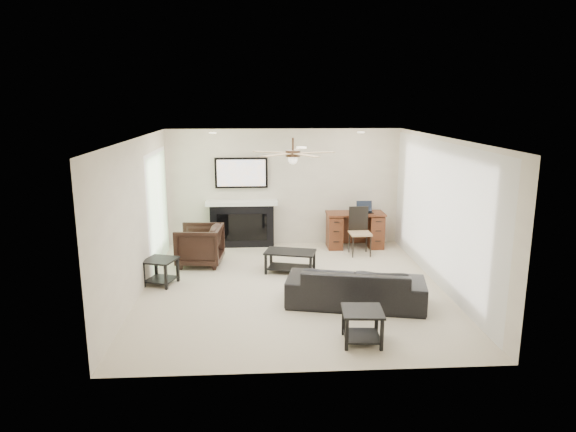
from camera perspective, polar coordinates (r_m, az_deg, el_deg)
The scene contains 10 objects.
room_shell at distance 8.37m, azimuth 1.82°, elevation 3.11°, with size 5.50×5.54×2.52m.
sofa at distance 7.99m, azimuth 7.51°, elevation -7.73°, with size 2.09×0.82×0.61m, color black.
armchair at distance 9.94m, azimuth -9.80°, elevation -3.23°, with size 0.82×0.84×0.77m, color black.
coffee_table at distance 9.42m, azimuth 0.25°, elevation -5.09°, with size 0.90×0.50×0.40m, color black.
end_table_near at distance 6.86m, azimuth 8.23°, elevation -12.03°, with size 0.52×0.52×0.45m, color black.
end_table_left at distance 9.07m, azimuth -13.95°, elevation -6.02°, with size 0.50×0.50×0.45m, color black.
fireplace_unit at distance 10.94m, azimuth -5.16°, elevation 1.47°, with size 1.52×0.34×1.91m, color black.
desk at distance 11.03m, azimuth 7.45°, elevation -1.56°, with size 1.22×0.56×0.76m, color #442011.
desk_chair at distance 10.48m, azimuth 8.02°, elevation -1.74°, with size 0.42×0.44×0.97m, color black.
laptop at distance 10.94m, azimuth 8.57°, elevation 0.95°, with size 0.33×0.24×0.23m, color black.
Camera 1 is at (-0.58, -8.14, 3.09)m, focal length 32.00 mm.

